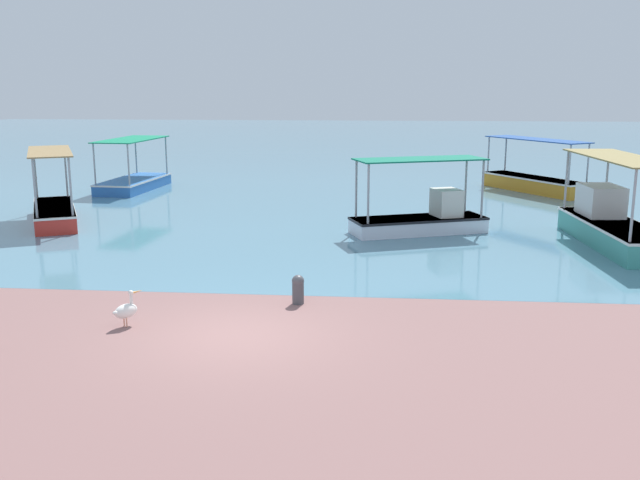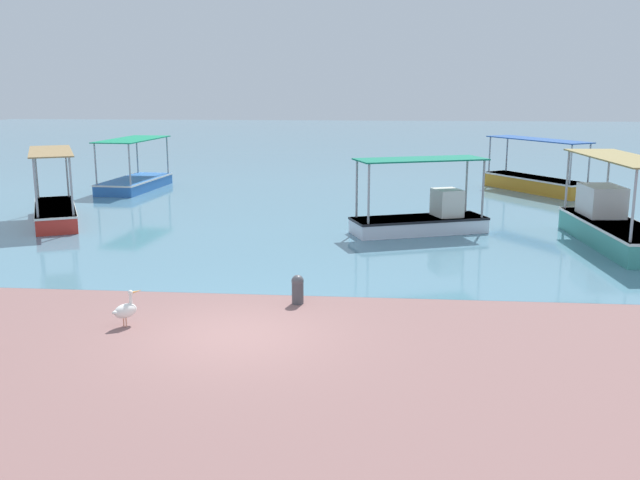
{
  "view_description": "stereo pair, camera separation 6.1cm",
  "coord_description": "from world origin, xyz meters",
  "views": [
    {
      "loc": [
        3.05,
        -14.28,
        5.26
      ],
      "look_at": [
        1.31,
        5.35,
        0.95
      ],
      "focal_mm": 40.0,
      "sensor_mm": 36.0,
      "label": 1
    },
    {
      "loc": [
        3.11,
        -14.27,
        5.26
      ],
      "look_at": [
        1.31,
        5.35,
        0.95
      ],
      "focal_mm": 40.0,
      "sensor_mm": 36.0,
      "label": 2
    }
  ],
  "objects": [
    {
      "name": "fishing_boat_outer",
      "position": [
        10.72,
        9.86,
        0.71
      ],
      "size": [
        2.31,
        6.45,
        2.95
      ],
      "color": "teal",
      "rests_on": "harbor_water"
    },
    {
      "name": "fishing_boat_center",
      "position": [
        -9.63,
        11.9,
        0.53
      ],
      "size": [
        3.66,
        5.4,
        2.79
      ],
      "color": "red",
      "rests_on": "harbor_water"
    },
    {
      "name": "ground",
      "position": [
        0.0,
        0.0,
        0.0
      ],
      "size": [
        120.0,
        120.0,
        0.0
      ],
      "primitive_type": "plane",
      "color": "#825B58"
    },
    {
      "name": "fishing_boat_far_left",
      "position": [
        -9.62,
        20.82,
        0.48
      ],
      "size": [
        2.44,
        5.48,
        2.57
      ],
      "color": "#2A65B6",
      "rests_on": "harbor_water"
    },
    {
      "name": "harbor_water",
      "position": [
        0.0,
        48.0,
        0.0
      ],
      "size": [
        110.0,
        90.0,
        0.0
      ],
      "primitive_type": "cube",
      "color": "teal",
      "rests_on": "ground"
    },
    {
      "name": "fishing_boat_near_right",
      "position": [
        10.57,
        21.93,
        0.54
      ],
      "size": [
        4.55,
        5.91,
        2.62
      ],
      "color": "orange",
      "rests_on": "harbor_water"
    },
    {
      "name": "pelican",
      "position": [
        -2.56,
        0.33,
        0.38
      ],
      "size": [
        0.57,
        0.71,
        0.8
      ],
      "color": "#E0997A",
      "rests_on": "ground"
    },
    {
      "name": "mooring_bollard",
      "position": [
        1.04,
        2.34,
        0.39
      ],
      "size": [
        0.3,
        0.3,
        0.72
      ],
      "color": "#47474C",
      "rests_on": "ground"
    },
    {
      "name": "fishing_boat_far_right",
      "position": [
        4.51,
        11.24,
        0.59
      ],
      "size": [
        5.1,
        3.2,
        2.69
      ],
      "color": "white",
      "rests_on": "harbor_water"
    }
  ]
}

